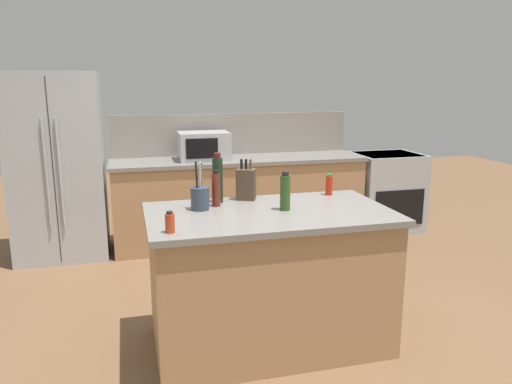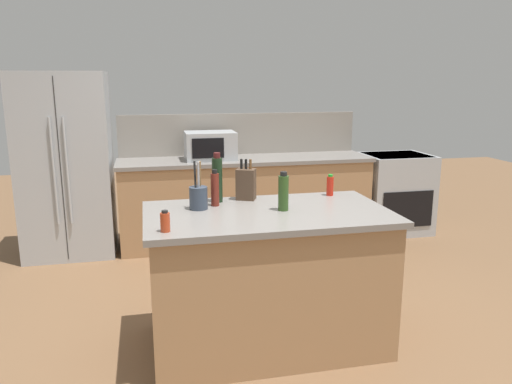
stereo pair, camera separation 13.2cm
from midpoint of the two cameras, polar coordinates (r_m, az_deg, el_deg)
ground_plane at (r=3.61m, az=0.39°, el=-16.77°), size 14.00×14.00×0.00m
back_counter_run at (r=5.50m, az=-2.56°, el=-0.94°), size 2.74×0.66×0.94m
wall_backsplash at (r=5.69m, az=-3.31°, el=6.65°), size 2.70×0.03×0.46m
kitchen_island at (r=3.40m, az=0.40°, el=-9.83°), size 1.59×0.90×0.94m
refrigerator at (r=5.39m, az=-22.34°, el=2.75°), size 0.88×0.75×1.85m
range_oven at (r=6.12m, az=14.04°, el=0.06°), size 0.76×0.65×0.92m
microwave at (r=5.32m, az=-6.71°, el=5.25°), size 0.53×0.39×0.29m
knife_block at (r=3.53m, az=-2.21°, el=0.93°), size 0.16×0.14×0.29m
utensil_crock at (r=3.29m, az=-7.57°, el=-0.62°), size 0.12×0.12×0.32m
wine_bottle at (r=3.46m, az=-5.50°, el=1.46°), size 0.07×0.07×0.35m
vinegar_bottle at (r=3.36m, az=-5.72°, el=0.32°), size 0.06×0.06×0.25m
hot_sauce_bottle at (r=3.71m, az=7.35°, el=0.80°), size 0.05×0.05×0.16m
olive_oil_bottle at (r=3.25m, az=2.18°, el=0.00°), size 0.07×0.07×0.26m
spice_jar_paprika at (r=2.84m, az=-11.13°, el=-3.47°), size 0.05×0.05×0.12m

